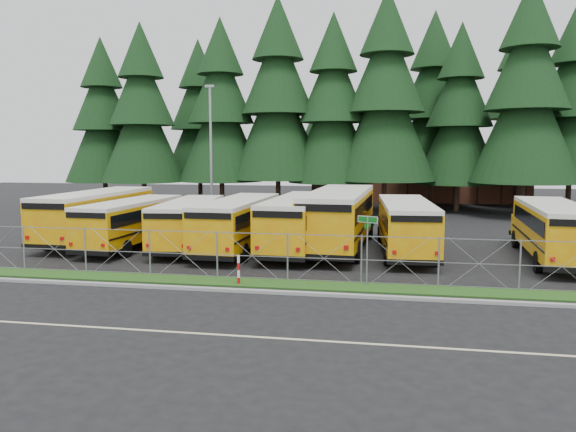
{
  "coord_description": "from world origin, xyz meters",
  "views": [
    {
      "loc": [
        3.04,
        -23.21,
        5.36
      ],
      "look_at": [
        -1.89,
        4.0,
        2.1
      ],
      "focal_mm": 35.0,
      "sensor_mm": 36.0,
      "label": 1
    }
  ],
  "objects_px": {
    "bus_4": "(299,224)",
    "street_sign": "(367,236)",
    "bus_0": "(100,217)",
    "bus_3": "(240,225)",
    "striped_bollard": "(239,270)",
    "bus_5": "(340,220)",
    "bus_6": "(405,227)",
    "bus_1": "(134,224)",
    "bus_2": "(190,224)",
    "light_standard": "(211,148)",
    "bus_east": "(552,232)"
  },
  "relations": [
    {
      "from": "bus_1",
      "to": "street_sign",
      "type": "bearing_deg",
      "value": -24.93
    },
    {
      "from": "bus_4",
      "to": "street_sign",
      "type": "height_order",
      "value": "bus_4"
    },
    {
      "from": "bus_2",
      "to": "bus_5",
      "type": "relative_size",
      "value": 0.81
    },
    {
      "from": "bus_2",
      "to": "bus_5",
      "type": "distance_m",
      "value": 8.19
    },
    {
      "from": "bus_6",
      "to": "striped_bollard",
      "type": "xyz_separation_m",
      "value": [
        -6.71,
        -8.06,
        -0.78
      ]
    },
    {
      "from": "bus_2",
      "to": "street_sign",
      "type": "relative_size",
      "value": 3.54
    },
    {
      "from": "bus_0",
      "to": "bus_3",
      "type": "xyz_separation_m",
      "value": [
        8.86,
        -1.44,
        -0.09
      ]
    },
    {
      "from": "bus_5",
      "to": "bus_6",
      "type": "bearing_deg",
      "value": -9.41
    },
    {
      "from": "street_sign",
      "to": "bus_0",
      "type": "bearing_deg",
      "value": 152.36
    },
    {
      "from": "bus_2",
      "to": "bus_6",
      "type": "height_order",
      "value": "bus_6"
    },
    {
      "from": "bus_6",
      "to": "light_standard",
      "type": "relative_size",
      "value": 1.04
    },
    {
      "from": "bus_3",
      "to": "bus_4",
      "type": "height_order",
      "value": "bus_4"
    },
    {
      "from": "bus_3",
      "to": "light_standard",
      "type": "relative_size",
      "value": 1.05
    },
    {
      "from": "bus_2",
      "to": "bus_5",
      "type": "bearing_deg",
      "value": 1.12
    },
    {
      "from": "striped_bollard",
      "to": "bus_0",
      "type": "bearing_deg",
      "value": 140.63
    },
    {
      "from": "bus_1",
      "to": "street_sign",
      "type": "height_order",
      "value": "street_sign"
    },
    {
      "from": "bus_1",
      "to": "striped_bollard",
      "type": "bearing_deg",
      "value": -40.14
    },
    {
      "from": "bus_1",
      "to": "bus_4",
      "type": "height_order",
      "value": "bus_4"
    },
    {
      "from": "bus_1",
      "to": "light_standard",
      "type": "xyz_separation_m",
      "value": [
        0.56,
        12.01,
        4.19
      ]
    },
    {
      "from": "bus_0",
      "to": "striped_bollard",
      "type": "height_order",
      "value": "bus_0"
    },
    {
      "from": "bus_2",
      "to": "light_standard",
      "type": "height_order",
      "value": "light_standard"
    },
    {
      "from": "bus_1",
      "to": "street_sign",
      "type": "xyz_separation_m",
      "value": [
        13.02,
        -6.89,
        0.72
      ]
    },
    {
      "from": "bus_1",
      "to": "bus_3",
      "type": "relative_size",
      "value": 0.94
    },
    {
      "from": "bus_1",
      "to": "bus_6",
      "type": "relative_size",
      "value": 0.95
    },
    {
      "from": "bus_6",
      "to": "bus_2",
      "type": "bearing_deg",
      "value": 177.33
    },
    {
      "from": "bus_1",
      "to": "street_sign",
      "type": "relative_size",
      "value": 3.56
    },
    {
      "from": "bus_2",
      "to": "street_sign",
      "type": "height_order",
      "value": "street_sign"
    },
    {
      "from": "street_sign",
      "to": "bus_6",
      "type": "bearing_deg",
      "value": 77.48
    },
    {
      "from": "bus_3",
      "to": "bus_4",
      "type": "distance_m",
      "value": 3.18
    },
    {
      "from": "bus_2",
      "to": "bus_0",
      "type": "bearing_deg",
      "value": 164.62
    },
    {
      "from": "bus_4",
      "to": "bus_3",
      "type": "bearing_deg",
      "value": -168.1
    },
    {
      "from": "bus_6",
      "to": "striped_bollard",
      "type": "distance_m",
      "value": 10.52
    },
    {
      "from": "bus_4",
      "to": "striped_bollard",
      "type": "distance_m",
      "value": 8.1
    },
    {
      "from": "bus_0",
      "to": "bus_2",
      "type": "bearing_deg",
      "value": -8.29
    },
    {
      "from": "bus_east",
      "to": "street_sign",
      "type": "distance_m",
      "value": 11.07
    },
    {
      "from": "bus_0",
      "to": "bus_east",
      "type": "bearing_deg",
      "value": -1.68
    },
    {
      "from": "bus_east",
      "to": "bus_4",
      "type": "bearing_deg",
      "value": -178.45
    },
    {
      "from": "striped_bollard",
      "to": "light_standard",
      "type": "xyz_separation_m",
      "value": [
        -7.41,
        19.47,
        4.9
      ]
    },
    {
      "from": "bus_2",
      "to": "striped_bollard",
      "type": "relative_size",
      "value": 8.29
    },
    {
      "from": "bus_east",
      "to": "striped_bollard",
      "type": "xyz_separation_m",
      "value": [
        -13.65,
        -7.51,
        -0.8
      ]
    },
    {
      "from": "bus_0",
      "to": "bus_5",
      "type": "height_order",
      "value": "bus_5"
    },
    {
      "from": "bus_0",
      "to": "striped_bollard",
      "type": "bearing_deg",
      "value": -37.87
    },
    {
      "from": "street_sign",
      "to": "striped_bollard",
      "type": "relative_size",
      "value": 2.34
    },
    {
      "from": "bus_1",
      "to": "bus_5",
      "type": "xyz_separation_m",
      "value": [
        11.22,
        1.34,
        0.3
      ]
    },
    {
      "from": "street_sign",
      "to": "striped_bollard",
      "type": "distance_m",
      "value": 5.28
    },
    {
      "from": "bus_3",
      "to": "bus_east",
      "type": "xyz_separation_m",
      "value": [
        15.6,
        0.08,
        0.01
      ]
    },
    {
      "from": "bus_east",
      "to": "light_standard",
      "type": "relative_size",
      "value": 1.06
    },
    {
      "from": "bus_0",
      "to": "street_sign",
      "type": "height_order",
      "value": "bus_0"
    },
    {
      "from": "street_sign",
      "to": "bus_2",
      "type": "bearing_deg",
      "value": 143.73
    },
    {
      "from": "bus_0",
      "to": "striped_bollard",
      "type": "relative_size",
      "value": 9.42
    }
  ]
}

